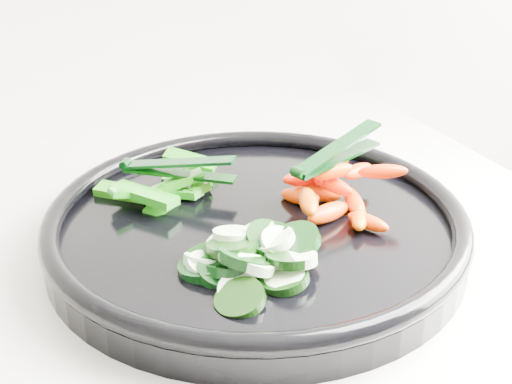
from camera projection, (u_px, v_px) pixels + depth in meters
name	position (u px, v px, depth m)	size (l,w,h in m)	color
veggie_tray	(256.00, 227.00, 0.63)	(0.38, 0.38, 0.04)	black
cucumber_pile	(248.00, 258.00, 0.56)	(0.13, 0.12, 0.04)	black
carrot_pile	(331.00, 189.00, 0.65)	(0.12, 0.15, 0.05)	#F22B00
pepper_pile	(168.00, 186.00, 0.68)	(0.13, 0.11, 0.03)	#1B6509
tong_carrot	(335.00, 154.00, 0.64)	(0.11, 0.05, 0.02)	black
tong_pepper	(175.00, 168.00, 0.67)	(0.10, 0.08, 0.02)	black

